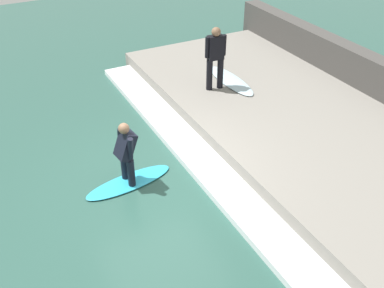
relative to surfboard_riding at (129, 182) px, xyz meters
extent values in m
plane|color=#2D564C|center=(0.53, -0.26, -0.03)|extent=(28.00, 28.00, 0.00)
cube|color=gray|center=(4.18, -0.26, 0.18)|extent=(4.40, 11.32, 0.42)
cube|color=white|center=(1.59, -0.26, 0.04)|extent=(0.77, 10.75, 0.14)
ellipsoid|color=#2DADD1|center=(0.00, 0.00, 0.00)|extent=(1.89, 0.77, 0.06)
cylinder|color=black|center=(0.02, -0.14, 0.32)|extent=(0.14, 0.14, 0.59)
cylinder|color=black|center=(-0.02, 0.14, 0.32)|extent=(0.14, 0.14, 0.59)
cube|color=black|center=(0.00, 0.00, 0.89)|extent=(0.44, 0.40, 0.59)
sphere|color=#846047|center=(0.00, 0.00, 1.26)|extent=(0.21, 0.21, 0.21)
cylinder|color=black|center=(0.03, -0.20, 0.92)|extent=(0.10, 0.18, 0.49)
cylinder|color=black|center=(-0.03, 0.20, 0.92)|extent=(0.10, 0.18, 0.49)
cylinder|color=black|center=(3.33, 2.11, 0.79)|extent=(0.16, 0.16, 0.81)
cylinder|color=black|center=(3.04, 2.15, 0.79)|extent=(0.16, 0.16, 0.81)
cube|color=black|center=(3.18, 2.13, 1.49)|extent=(0.41, 0.30, 0.60)
sphere|color=#846047|center=(3.18, 2.13, 1.88)|extent=(0.22, 0.22, 0.22)
cylinder|color=black|center=(3.40, 2.10, 1.52)|extent=(0.11, 0.12, 0.52)
cylinder|color=black|center=(2.96, 2.16, 1.52)|extent=(0.11, 0.12, 0.52)
ellipsoid|color=silver|center=(3.77, 2.27, 0.42)|extent=(0.59, 1.98, 0.06)
camera|label=1|loc=(-2.14, -6.79, 5.60)|focal=42.00mm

